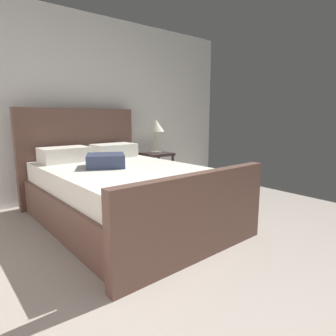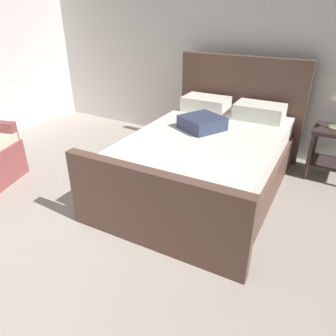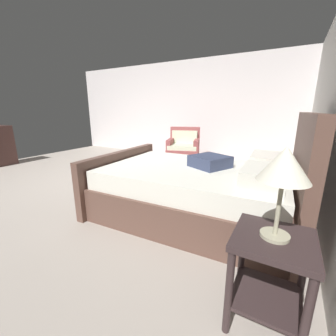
# 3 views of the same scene
# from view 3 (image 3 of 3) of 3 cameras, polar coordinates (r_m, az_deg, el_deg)

# --- Properties ---
(ground_plane) EXTENTS (5.98, 6.78, 0.02)m
(ground_plane) POSITION_cam_3_polar(r_m,az_deg,el_deg) (4.30, -17.89, -3.55)
(ground_plane) COLOR #AFA498
(wall_side_left) EXTENTS (0.12, 6.90, 2.60)m
(wall_side_left) POSITION_cam_3_polar(r_m,az_deg,el_deg) (6.54, 1.55, 14.93)
(wall_side_left) COLOR silver
(wall_side_left) RESTS_ON ground
(bed) EXTENTS (1.72, 2.41, 1.28)m
(bed) POSITION_cam_3_polar(r_m,az_deg,el_deg) (2.73, 7.99, -5.52)
(bed) COLOR brown
(bed) RESTS_ON ground
(nightstand_right) EXTENTS (0.44, 0.44, 0.60)m
(nightstand_right) POSITION_cam_3_polar(r_m,az_deg,el_deg) (1.54, 25.23, -22.24)
(nightstand_right) COLOR #352828
(nightstand_right) RESTS_ON ground
(table_lamp_right) EXTENTS (0.27, 0.27, 0.52)m
(table_lamp_right) POSITION_cam_3_polar(r_m,az_deg,el_deg) (1.29, 28.22, 0.21)
(table_lamp_right) COLOR #B7B293
(table_lamp_right) RESTS_ON nightstand_right
(armchair) EXTENTS (0.92, 0.91, 0.90)m
(armchair) POSITION_cam_3_polar(r_m,az_deg,el_deg) (5.26, 4.09, 4.48)
(armchair) COLOR #97494A
(armchair) RESTS_ON ground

